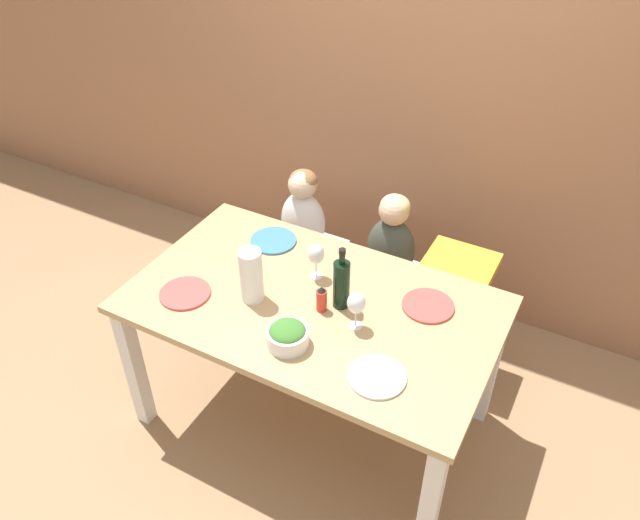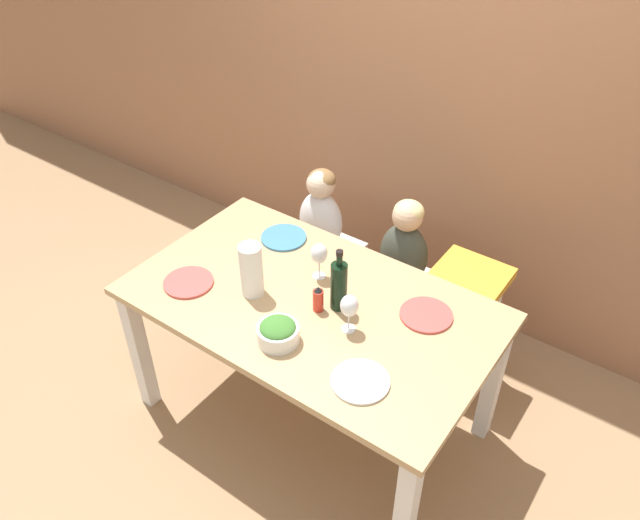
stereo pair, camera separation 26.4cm
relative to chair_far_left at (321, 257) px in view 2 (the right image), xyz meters
name	(u,v)px [view 2 (the right image)]	position (x,y,z in m)	size (l,w,h in m)	color
ground_plane	(312,415)	(0.45, -0.70, -0.38)	(14.00, 14.00, 0.00)	#9E7A56
wall_back	(453,85)	(0.45, 0.53, 0.97)	(10.00, 0.06, 2.70)	#9E6B4C
dining_table	(311,318)	(0.45, -0.70, 0.29)	(1.60, 0.94, 0.78)	tan
chair_far_left	(321,257)	(0.00, 0.00, 0.00)	(0.41, 0.38, 0.46)	silver
chair_far_center	(400,292)	(0.53, 0.00, 0.00)	(0.41, 0.38, 0.46)	silver
chair_right_highchair	(467,297)	(0.90, 0.00, 0.15)	(0.34, 0.32, 0.69)	silver
person_child_left	(321,211)	(0.00, 0.00, 0.32)	(0.26, 0.19, 0.49)	silver
person_child_center	(405,244)	(0.53, 0.00, 0.32)	(0.26, 0.19, 0.49)	#3D4238
wine_bottle	(339,285)	(0.56, -0.66, 0.52)	(0.07, 0.07, 0.30)	black
paper_towel_roll	(251,270)	(0.21, -0.80, 0.52)	(0.10, 0.10, 0.25)	white
wine_glass_near	(349,306)	(0.68, -0.75, 0.52)	(0.08, 0.08, 0.18)	white
wine_glass_far	(319,254)	(0.38, -0.54, 0.52)	(0.08, 0.08, 0.18)	white
salad_bowl_large	(278,332)	(0.48, -0.97, 0.45)	(0.17, 0.17, 0.10)	white
dinner_plate_front_left	(188,282)	(-0.07, -0.92, 0.40)	(0.23, 0.23, 0.01)	#D14C47
dinner_plate_back_left	(284,238)	(0.06, -0.40, 0.40)	(0.23, 0.23, 0.01)	teal
dinner_plate_back_right	(426,315)	(0.90, -0.49, 0.40)	(0.23, 0.23, 0.01)	#D14C47
dinner_plate_front_right	(360,381)	(0.87, -0.96, 0.40)	(0.23, 0.23, 0.01)	silver
condiment_bottle_hot_sauce	(318,299)	(0.51, -0.73, 0.46)	(0.05, 0.05, 0.13)	red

